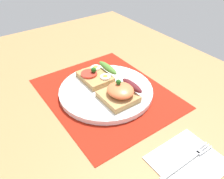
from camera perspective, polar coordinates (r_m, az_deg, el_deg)
ground_plane at (r=69.19cm, az=-1.44°, el=-2.04°), size 120.00×90.00×3.20cm
placemat at (r=68.11cm, az=-1.46°, el=-0.89°), size 39.17×32.15×0.30cm
plate at (r=67.58cm, az=-1.47°, el=-0.29°), size 26.95×26.95×1.47cm
sandwich_egg_tomato at (r=71.02cm, az=-3.47°, el=3.68°), size 10.20×9.58×3.86cm
sandwich_salmon at (r=62.44cm, az=2.14°, el=-0.72°), size 9.32×10.16×5.61cm
napkin at (r=53.53cm, az=18.07°, el=-16.33°), size 12.66×14.24×0.60cm
fork at (r=53.24cm, az=18.14°, el=-15.94°), size 1.62×14.96×0.32cm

